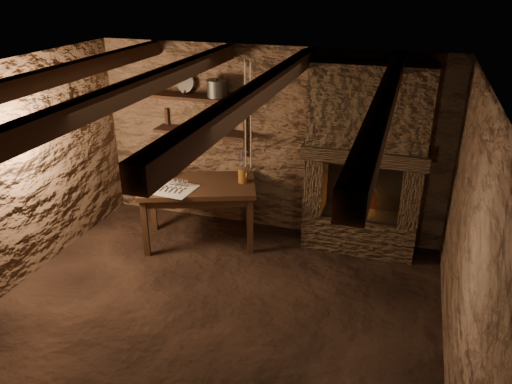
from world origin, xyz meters
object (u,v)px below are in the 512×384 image
(iron_stockpot, at_px, (217,89))
(red_pot, at_px, (369,200))
(work_table, at_px, (199,210))
(stoneware_jug, at_px, (243,169))
(wooden_bowl, at_px, (158,173))

(iron_stockpot, xyz_separation_m, red_pot, (1.96, -0.12, -1.17))
(work_table, height_order, stoneware_jug, stoneware_jug)
(wooden_bowl, bearing_deg, iron_stockpot, 33.89)
(work_table, xyz_separation_m, iron_stockpot, (0.09, 0.51, 1.43))
(stoneware_jug, bearing_deg, wooden_bowl, 177.60)
(work_table, distance_m, wooden_bowl, 0.71)
(stoneware_jug, xyz_separation_m, red_pot, (1.53, 0.18, -0.28))
(wooden_bowl, distance_m, iron_stockpot, 1.30)
(wooden_bowl, height_order, iron_stockpot, iron_stockpot)
(stoneware_jug, distance_m, wooden_bowl, 1.12)
(stoneware_jug, distance_m, red_pot, 1.56)
(stoneware_jug, relative_size, iron_stockpot, 1.61)
(stoneware_jug, bearing_deg, work_table, -168.20)
(work_table, xyz_separation_m, red_pot, (2.05, 0.39, 0.27))
(wooden_bowl, relative_size, iron_stockpot, 1.43)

